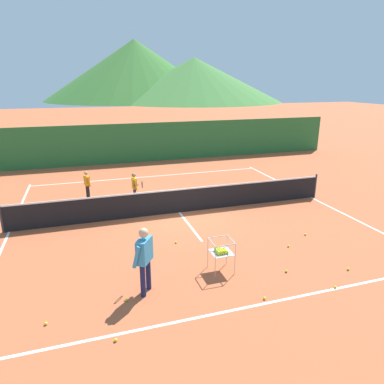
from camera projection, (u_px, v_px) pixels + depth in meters
name	position (u px, v px, depth m)	size (l,w,h in m)	color
ground_plane	(179.00, 212.00, 13.64)	(120.00, 120.00, 0.00)	#B25633
line_baseline_near	(253.00, 306.00, 7.96)	(12.13, 0.08, 0.01)	white
line_baseline_far	(151.00, 176.00, 18.75)	(12.13, 0.08, 0.01)	white
line_sideline_west	(9.00, 232.00, 11.88)	(0.08, 11.89, 0.01)	white
line_sideline_east	(311.00, 197.00, 15.39)	(0.08, 11.89, 0.01)	white
line_service_center	(179.00, 212.00, 13.64)	(0.08, 5.45, 0.01)	white
tennis_net	(179.00, 200.00, 13.48)	(12.55, 0.08, 1.05)	#333338
instructor	(144.00, 255.00, 8.19)	(0.58, 0.83, 1.70)	#191E4C
student_0	(87.00, 182.00, 15.09)	(0.29, 0.50, 1.21)	black
student_1	(135.00, 185.00, 14.47)	(0.40, 0.63, 1.30)	navy
ball_cart	(221.00, 251.00, 9.27)	(0.58, 0.58, 0.90)	#B7B7BC
tennis_ball_0	(176.00, 242.00, 11.05)	(0.07, 0.07, 0.07)	yellow
tennis_ball_1	(305.00, 234.00, 11.61)	(0.07, 0.07, 0.07)	yellow
tennis_ball_2	(348.00, 269.00, 9.47)	(0.07, 0.07, 0.07)	yellow
tennis_ball_3	(116.00, 340.00, 6.88)	(0.07, 0.07, 0.07)	yellow
tennis_ball_4	(46.00, 324.00, 7.34)	(0.07, 0.07, 0.07)	yellow
tennis_ball_5	(335.00, 287.00, 8.64)	(0.07, 0.07, 0.07)	yellow
tennis_ball_7	(286.00, 271.00, 9.37)	(0.07, 0.07, 0.07)	yellow
tennis_ball_8	(126.00, 300.00, 8.14)	(0.07, 0.07, 0.07)	yellow
tennis_ball_9	(288.00, 246.00, 10.79)	(0.07, 0.07, 0.07)	yellow
tennis_ball_10	(264.00, 298.00, 8.20)	(0.07, 0.07, 0.07)	yellow
windscreen_fence	(139.00, 143.00, 21.75)	(26.68, 0.08, 2.45)	#286B33
hill_0	(135.00, 70.00, 90.82)	(47.03, 47.03, 15.20)	#38702D
hill_1	(194.00, 80.00, 85.16)	(42.57, 42.57, 10.35)	#427A38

